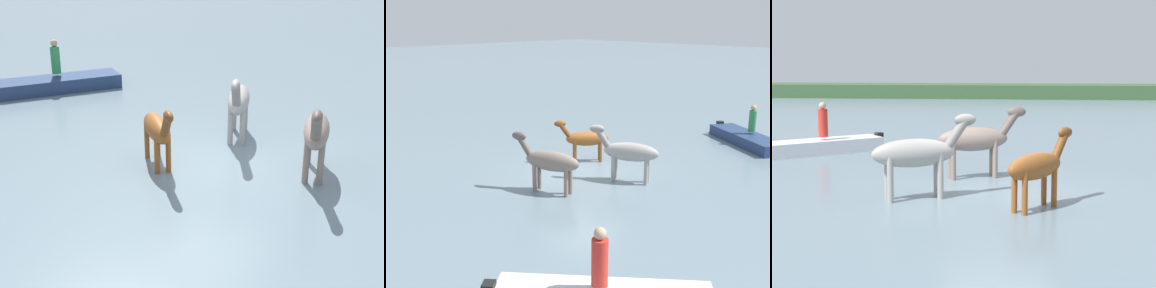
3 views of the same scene
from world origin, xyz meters
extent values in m
plane|color=slate|center=(0.00, 0.00, 0.00)|extent=(152.07, 152.07, 0.00)
cube|color=#355230|center=(0.00, 40.00, 0.00)|extent=(136.86, 6.00, 2.40)
ellipsoid|color=brown|center=(0.84, -1.15, 0.93)|extent=(1.44, 1.61, 0.56)
cylinder|color=brown|center=(1.05, -0.68, 0.46)|extent=(0.12, 0.12, 0.93)
cylinder|color=brown|center=(1.26, -0.85, 0.46)|extent=(0.12, 0.12, 0.93)
cylinder|color=brown|center=(0.42, -1.46, 0.46)|extent=(0.12, 0.12, 0.93)
cylinder|color=brown|center=(0.63, -1.63, 0.46)|extent=(0.12, 0.12, 0.93)
cylinder|color=brown|center=(1.40, -0.46, 1.29)|extent=(0.47, 0.52, 0.62)
ellipsoid|color=brown|center=(1.51, -0.32, 1.54)|extent=(0.44, 0.48, 0.25)
ellipsoid|color=gray|center=(-0.73, 2.14, 1.05)|extent=(1.99, 1.15, 0.64)
cylinder|color=gray|center=(-0.24, 2.48, 0.53)|extent=(0.14, 0.14, 1.05)
cylinder|color=gray|center=(-0.14, 2.18, 0.53)|extent=(0.14, 0.14, 1.05)
cylinder|color=gray|center=(-1.33, 2.11, 0.53)|extent=(0.14, 0.14, 1.05)
cylinder|color=gray|center=(-1.23, 1.81, 0.53)|extent=(0.14, 0.14, 1.05)
cylinder|color=#63544C|center=(0.22, 2.47, 1.47)|extent=(0.62, 0.40, 0.70)
ellipsoid|color=#63544C|center=(0.41, 2.54, 1.76)|extent=(0.57, 0.38, 0.28)
ellipsoid|color=#9E9993|center=(-1.86, -0.46, 1.06)|extent=(1.98, 1.31, 0.65)
cylinder|color=#9E9993|center=(-1.40, -0.08, 0.53)|extent=(0.14, 0.14, 1.06)
cylinder|color=#9E9993|center=(-1.27, -0.37, 0.53)|extent=(0.14, 0.14, 1.06)
cylinder|color=#9E9993|center=(-2.45, -0.56, 0.53)|extent=(0.14, 0.14, 1.06)
cylinder|color=#9E9993|center=(-2.32, -0.84, 0.53)|extent=(0.14, 0.14, 1.06)
cylinder|color=slate|center=(-0.93, -0.04, 1.48)|extent=(0.63, 0.45, 0.71)
ellipsoid|color=slate|center=(-0.74, 0.04, 1.77)|extent=(0.57, 0.42, 0.28)
cube|color=silver|center=(-6.28, 5.93, 0.16)|extent=(3.98, 3.59, 0.63)
cube|color=black|center=(-4.59, 7.33, 0.24)|extent=(0.36, 0.37, 0.68)
cylinder|color=red|center=(-6.16, 5.90, 1.05)|extent=(0.32, 0.32, 0.95)
sphere|color=tan|center=(-6.16, 5.90, 1.65)|extent=(0.24, 0.24, 0.24)
camera|label=1|loc=(10.11, 5.98, 5.10)|focal=49.60mm
camera|label=2|loc=(-11.56, 11.96, 5.52)|focal=44.79mm
camera|label=3|loc=(0.53, -13.19, 3.05)|focal=54.39mm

